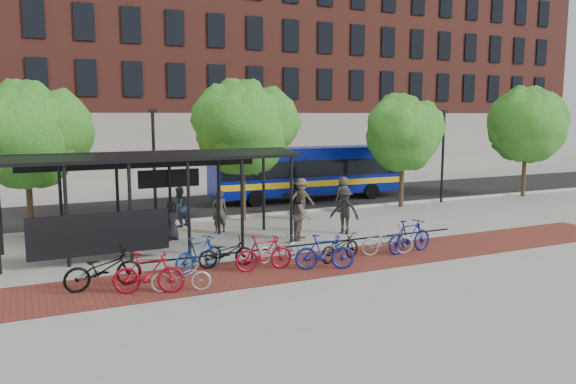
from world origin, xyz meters
name	(u,v)px	position (x,y,z in m)	size (l,w,h in m)	color
ground	(335,227)	(0.00, 0.00, 0.00)	(160.00, 160.00, 0.00)	#9E9E99
asphalt_street	(263,202)	(0.00, 8.00, 0.01)	(160.00, 8.00, 0.01)	black
curb	(294,212)	(0.00, 4.00, 0.06)	(160.00, 0.25, 0.12)	#B7B7B2
brick_strip	(358,259)	(-2.00, -5.00, 0.00)	(24.00, 3.00, 0.01)	maroon
bike_rack_rail	(312,257)	(-3.30, -4.10, 0.00)	(12.00, 0.05, 0.95)	black
building_brick	(287,57)	(10.00, 26.00, 10.00)	(55.00, 14.00, 20.00)	brown
bus_shelter	(147,167)	(-8.13, -0.48, 3.00)	(10.60, 3.07, 3.60)	black
tree_a	(28,131)	(-11.91, 3.35, 4.24)	(4.90, 4.00, 6.18)	#382619
tree_b	(244,124)	(-2.90, 3.35, 4.46)	(5.15, 4.20, 6.47)	#382619
tree_c	(404,131)	(6.09, 3.35, 4.05)	(4.66, 3.80, 5.92)	#382619
tree_d	(527,122)	(15.10, 3.35, 4.47)	(5.39, 4.40, 6.55)	#382619
lamp_post_left	(154,164)	(-7.00, 3.60, 2.75)	(0.35, 0.20, 5.12)	black
lamp_post_right	(443,153)	(9.00, 3.60, 2.75)	(0.35, 0.20, 5.12)	black
bus	(307,170)	(2.60, 7.66, 1.74)	(11.28, 2.95, 3.03)	#07148A
bike_0	(103,269)	(-10.30, -4.74, 0.57)	(0.75, 2.16, 1.13)	black
bike_1	(149,273)	(-9.23, -5.76, 0.59)	(0.55, 1.96, 1.18)	maroon
bike_2	(181,276)	(-8.37, -5.93, 0.44)	(0.58, 1.66, 0.87)	#A7A7AA
bike_3	(199,254)	(-7.33, -4.15, 0.56)	(0.53, 1.86, 1.12)	navy
bike_4	(226,253)	(-6.41, -4.07, 0.48)	(0.63, 1.82, 0.95)	black
bike_5	(264,253)	(-5.46, -4.97, 0.56)	(0.53, 1.87, 1.13)	maroon
bike_6	(278,248)	(-4.59, -4.14, 0.44)	(0.59, 1.69, 0.89)	#999A9C
bike_7	(325,252)	(-3.68, -5.70, 0.57)	(0.54, 1.90, 1.14)	navy
bike_8	(340,247)	(-2.69, -4.97, 0.47)	(0.63, 1.80, 0.94)	black
bike_10	(387,241)	(-0.78, -5.00, 0.51)	(0.67, 1.93, 1.01)	#979799
bike_11	(410,236)	(0.13, -5.05, 0.60)	(0.56, 1.99, 1.19)	navy
pedestrian_0	(172,220)	(-7.01, 0.65, 0.77)	(0.76, 0.49, 1.55)	black
pedestrian_1	(219,211)	(-4.88, 1.16, 0.90)	(0.65, 0.43, 1.79)	#3D3531
pedestrian_2	(179,207)	(-6.09, 3.04, 0.88)	(0.86, 0.67, 1.77)	#1E2F46
pedestrian_3	(301,199)	(-0.48, 2.28, 0.97)	(1.26, 0.72, 1.95)	brown
pedestrian_5	(298,197)	(0.01, 3.67, 0.85)	(1.57, 0.50, 1.70)	black
pedestrian_6	(343,194)	(2.40, 3.29, 0.89)	(0.87, 0.57, 1.79)	#443B36
pedestrian_8	(302,215)	(-2.35, -1.50, 0.97)	(0.94, 0.73, 1.94)	brown
pedestrian_9	(344,211)	(-0.30, -1.30, 0.96)	(1.24, 0.71, 1.92)	black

